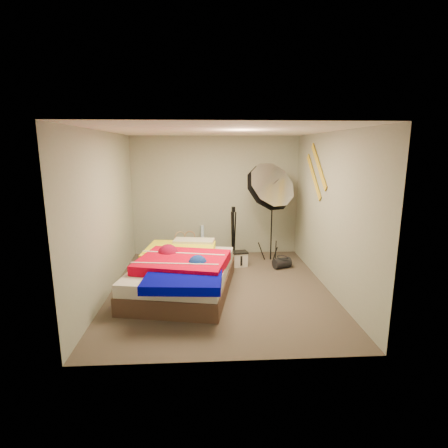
{
  "coord_description": "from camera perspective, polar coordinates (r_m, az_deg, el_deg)",
  "views": [
    {
      "loc": [
        -0.24,
        -5.36,
        2.24
      ],
      "look_at": [
        0.1,
        0.6,
        0.95
      ],
      "focal_mm": 28.0,
      "sensor_mm": 36.0,
      "label": 1
    }
  ],
  "objects": [
    {
      "name": "camera_tripod",
      "position": [
        6.96,
        1.53,
        -1.06
      ],
      "size": [
        0.07,
        0.07,
        1.12
      ],
      "color": "black",
      "rests_on": "floor"
    },
    {
      "name": "tote_bag",
      "position": [
        7.26,
        -6.37,
        -4.03
      ],
      "size": [
        0.46,
        0.25,
        0.46
      ],
      "primitive_type": "cube",
      "rotation": [
        -0.14,
        0.0,
        0.12
      ],
      "color": "#9C8254",
      "rests_on": "floor"
    },
    {
      "name": "wall_stripe_upper",
      "position": [
        6.28,
        15.22,
        9.13
      ],
      "size": [
        0.02,
        0.91,
        0.78
      ],
      "primitive_type": "cube",
      "rotation": [
        0.7,
        0.0,
        0.0
      ],
      "color": "gold",
      "rests_on": "wall_right"
    },
    {
      "name": "bed",
      "position": [
        5.67,
        -6.74,
        -7.83
      ],
      "size": [
        1.81,
        2.42,
        0.61
      ],
      "color": "#4D3429",
      "rests_on": "floor"
    },
    {
      "name": "wall_stripe_lower",
      "position": [
        6.53,
        14.43,
        7.52
      ],
      "size": [
        0.02,
        0.91,
        0.78
      ],
      "primitive_type": "cube",
      "rotation": [
        0.7,
        0.0,
        0.0
      ],
      "color": "gold",
      "rests_on": "wall_right"
    },
    {
      "name": "wall_right",
      "position": [
        5.8,
        16.86,
        1.84
      ],
      "size": [
        0.0,
        4.0,
        4.0
      ],
      "primitive_type": "plane",
      "rotation": [
        1.57,
        0.0,
        -1.57
      ],
      "color": "#959B8C",
      "rests_on": "floor"
    },
    {
      "name": "wrapping_roll",
      "position": [
        7.51,
        -3.53,
        -2.65
      ],
      "size": [
        0.08,
        0.18,
        0.64
      ],
      "primitive_type": "cylinder",
      "rotation": [
        -0.17,
        0.0,
        0.03
      ],
      "color": "#699FE0",
      "rests_on": "floor"
    },
    {
      "name": "duffel_bag",
      "position": [
        6.81,
        9.44,
        -6.29
      ],
      "size": [
        0.38,
        0.3,
        0.2
      ],
      "primitive_type": "cylinder",
      "rotation": [
        0.0,
        1.57,
        0.36
      ],
      "color": "black",
      "rests_on": "floor"
    },
    {
      "name": "wall_front",
      "position": [
        3.51,
        0.79,
        -4.21
      ],
      "size": [
        3.5,
        0.0,
        3.5
      ],
      "primitive_type": "plane",
      "rotation": [
        -1.57,
        0.0,
        0.0
      ],
      "color": "#959B8C",
      "rests_on": "floor"
    },
    {
      "name": "floor",
      "position": [
        5.81,
        -0.66,
        -10.47
      ],
      "size": [
        4.0,
        4.0,
        0.0
      ],
      "primitive_type": "plane",
      "color": "#4C4038",
      "rests_on": "ground"
    },
    {
      "name": "photo_umbrella",
      "position": [
        6.81,
        7.35,
        5.83
      ],
      "size": [
        1.06,
        1.04,
        2.09
      ],
      "color": "black",
      "rests_on": "floor"
    },
    {
      "name": "ceiling",
      "position": [
        5.37,
        -0.73,
        14.97
      ],
      "size": [
        4.0,
        4.0,
        0.0
      ],
      "primitive_type": "plane",
      "rotation": [
        3.14,
        0.0,
        0.0
      ],
      "color": "silver",
      "rests_on": "wall_back"
    },
    {
      "name": "wall_left",
      "position": [
        5.65,
        -18.71,
        1.46
      ],
      "size": [
        0.0,
        4.0,
        4.0
      ],
      "primitive_type": "plane",
      "rotation": [
        1.57,
        0.0,
        1.57
      ],
      "color": "#959B8C",
      "rests_on": "floor"
    },
    {
      "name": "wall_back",
      "position": [
        7.43,
        -1.39,
        4.54
      ],
      "size": [
        3.5,
        0.0,
        3.5
      ],
      "primitive_type": "plane",
      "rotation": [
        1.57,
        0.0,
        0.0
      ],
      "color": "#959B8C",
      "rests_on": "floor"
    },
    {
      "name": "camera_case",
      "position": [
        6.82,
        2.6,
        -5.78
      ],
      "size": [
        0.3,
        0.24,
        0.27
      ],
      "primitive_type": "cube",
      "rotation": [
        0.0,
        0.0,
        0.2
      ],
      "color": "silver",
      "rests_on": "floor"
    }
  ]
}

